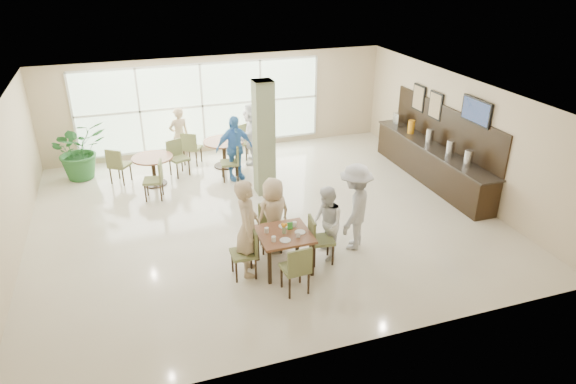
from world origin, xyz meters
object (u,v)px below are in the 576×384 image
object	(u,v)px
buffet_counter	(432,160)
teen_left	(248,228)
round_table_left	(153,164)
teen_far	(273,215)
main_table	(284,237)
adult_standing	(179,135)
potted_plant	(79,150)
teen_standing	(355,207)
adult_b	(252,133)
teen_right	(326,223)
round_table_right	(224,147)
adult_a	(234,148)

from	to	relation	value
buffet_counter	teen_left	size ratio (longest dim) A/B	2.51
round_table_left	teen_far	distance (m)	4.46
main_table	adult_standing	world-z (taller)	adult_standing
teen_left	adult_standing	bearing A→B (deg)	19.26
buffet_counter	potted_plant	size ratio (longest dim) A/B	3.02
main_table	teen_far	size ratio (longest dim) A/B	0.63
teen_far	adult_standing	xyz separation A→B (m)	(-1.11, 5.29, 0.03)
buffet_counter	teen_standing	bearing A→B (deg)	-144.49
adult_b	teen_right	bearing A→B (deg)	21.75
teen_left	round_table_right	bearing A→B (deg)	7.83
buffet_counter	adult_a	xyz separation A→B (m)	(-4.81, 1.72, 0.30)
potted_plant	adult_b	bearing A→B (deg)	-4.74
adult_standing	teen_standing	bearing A→B (deg)	97.18
teen_far	adult_b	distance (m)	4.74
round_table_right	adult_b	bearing A→B (deg)	4.82
main_table	round_table_right	xyz separation A→B (m)	(0.00, 5.31, -0.08)
adult_a	main_table	bearing A→B (deg)	-101.51
teen_far	teen_standing	xyz separation A→B (m)	(1.55, -0.43, 0.13)
adult_a	teen_standing	bearing A→B (deg)	-80.55
teen_far	adult_b	bearing A→B (deg)	-117.14
main_table	round_table_right	distance (m)	5.31
teen_standing	adult_a	size ratio (longest dim) A/B	1.05
round_table_left	teen_left	world-z (taller)	teen_left
round_table_right	buffet_counter	size ratio (longest dim) A/B	0.24
main_table	round_table_right	bearing A→B (deg)	89.98
main_table	teen_right	world-z (taller)	teen_right
main_table	round_table_left	bearing A→B (deg)	112.62
teen_standing	adult_a	distance (m)	4.36
round_table_left	teen_standing	size ratio (longest dim) A/B	0.57
teen_right	teen_standing	xyz separation A→B (m)	(0.68, 0.18, 0.15)
buffet_counter	teen_left	bearing A→B (deg)	-155.07
round_table_left	teen_standing	world-z (taller)	teen_standing
teen_left	teen_standing	distance (m)	2.24
teen_far	teen_standing	bearing A→B (deg)	147.29
teen_far	round_table_left	bearing A→B (deg)	-80.93
buffet_counter	teen_standing	xyz separation A→B (m)	(-3.33, -2.38, 0.34)
adult_a	adult_b	xyz separation A→B (m)	(0.74, 0.99, -0.00)
teen_left	adult_b	distance (m)	5.51
round_table_left	buffet_counter	xyz separation A→B (m)	(6.86, -2.04, -0.00)
teen_far	teen_right	bearing A→B (deg)	127.85
potted_plant	teen_right	distance (m)	7.29
round_table_right	adult_a	world-z (taller)	adult_a
buffet_counter	adult_a	world-z (taller)	buffet_counter
round_table_left	teen_standing	xyz separation A→B (m)	(3.53, -4.42, 0.34)
teen_left	teen_far	bearing A→B (deg)	-31.81
teen_left	round_table_left	bearing A→B (deg)	30.73
adult_standing	potted_plant	bearing A→B (deg)	-12.37
main_table	round_table_left	xyz separation A→B (m)	(-1.96, 4.70, -0.10)
round_table_left	adult_a	distance (m)	2.10
teen_left	teen_standing	bearing A→B (deg)	-69.60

